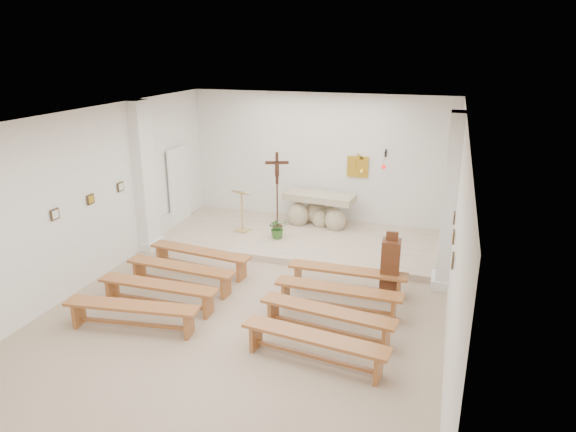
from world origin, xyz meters
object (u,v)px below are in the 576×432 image
(lectern, at_px, (242,210))
(bench_left_fourth, at_px, (132,311))
(altar, at_px, (318,212))
(bench_right_fourth, at_px, (314,342))
(bench_left_third, at_px, (158,289))
(bench_left_second, at_px, (181,271))
(bench_right_second, at_px, (338,294))
(donation_pedestal, at_px, (390,268))
(bench_left_front, at_px, (200,255))
(bench_right_third, at_px, (327,316))
(bench_right_front, at_px, (347,275))
(crucifix_stand, at_px, (277,185))

(lectern, bearing_deg, bench_left_fourth, -79.13)
(altar, bearing_deg, bench_right_fourth, -69.55)
(altar, bearing_deg, bench_left_fourth, -100.34)
(bench_left_third, xyz_separation_m, bench_left_fourth, (0.00, -0.84, 0.00))
(bench_left_second, relative_size, bench_right_second, 1.01)
(bench_left_fourth, relative_size, bench_right_fourth, 1.00)
(lectern, distance_m, donation_pedestal, 4.50)
(bench_left_front, bearing_deg, bench_left_third, -83.39)
(bench_left_second, distance_m, bench_right_second, 3.20)
(bench_right_third, bearing_deg, bench_left_fourth, -157.72)
(bench_right_fourth, bearing_deg, bench_left_front, 148.88)
(lectern, xyz_separation_m, bench_left_third, (-0.03, -3.93, -0.33))
(bench_left_fourth, distance_m, bench_right_fourth, 3.20)
(bench_left_fourth, bearing_deg, bench_left_second, 82.45)
(altar, relative_size, donation_pedestal, 1.43)
(bench_right_front, height_order, bench_left_fourth, same)
(altar, relative_size, bench_right_second, 0.81)
(altar, distance_m, bench_right_second, 4.36)
(bench_left_front, relative_size, bench_right_fourth, 1.00)
(crucifix_stand, distance_m, bench_right_second, 4.46)
(altar, bearing_deg, bench_left_third, -103.01)
(bench_right_third, bearing_deg, bench_left_second, 172.78)
(crucifix_stand, bearing_deg, lectern, -163.57)
(bench_right_second, bearing_deg, crucifix_stand, 124.53)
(bench_left_second, height_order, bench_right_second, same)
(altar, distance_m, bench_right_fourth, 5.97)
(bench_left_second, bearing_deg, bench_left_third, -86.18)
(lectern, xyz_separation_m, bench_right_second, (3.16, -3.09, -0.33))
(crucifix_stand, height_order, bench_left_second, crucifix_stand)
(bench_left_second, distance_m, bench_right_fourth, 3.61)
(crucifix_stand, relative_size, bench_right_second, 0.84)
(crucifix_stand, relative_size, bench_left_fourth, 0.84)
(donation_pedestal, bearing_deg, bench_left_third, -158.41)
(crucifix_stand, height_order, donation_pedestal, crucifix_stand)
(bench_right_front, height_order, bench_left_second, same)
(bench_right_second, xyz_separation_m, bench_right_third, (0.00, -0.84, 0.00))
(lectern, xyz_separation_m, crucifix_stand, (0.76, 0.55, 0.59))
(lectern, relative_size, donation_pedestal, 0.85)
(bench_right_third, bearing_deg, donation_pedestal, 73.66)
(donation_pedestal, height_order, bench_left_front, donation_pedestal)
(crucifix_stand, distance_m, bench_left_second, 3.84)
(bench_right_third, distance_m, bench_left_fourth, 3.30)
(lectern, distance_m, bench_right_fourth, 5.73)
(bench_right_fourth, bearing_deg, bench_left_fourth, -172.82)
(bench_left_fourth, bearing_deg, bench_right_second, 20.22)
(bench_left_third, height_order, bench_left_fourth, same)
(bench_left_second, bearing_deg, bench_right_front, 18.57)
(altar, bearing_deg, bench_left_front, -111.75)
(bench_left_second, xyz_separation_m, bench_left_third, (0.00, -0.84, 0.00))
(donation_pedestal, xyz_separation_m, bench_right_second, (-0.80, -0.97, -0.21))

